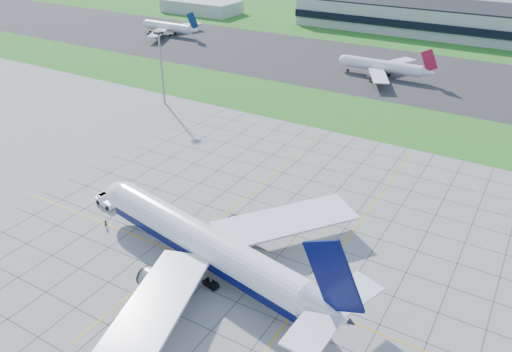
{
  "coord_description": "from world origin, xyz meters",
  "views": [
    {
      "loc": [
        45.99,
        -64.82,
        63.46
      ],
      "look_at": [
        -6.91,
        23.76,
        7.0
      ],
      "focal_mm": 35.0,
      "sensor_mm": 36.0,
      "label": 1
    }
  ],
  "objects_px": {
    "light_mast": "(161,59)",
    "crew_near": "(106,224)",
    "pushback_tug": "(107,201)",
    "distant_jet_0": "(169,27)",
    "airliner": "(205,244)",
    "crew_far": "(326,342)",
    "distant_jet_1": "(383,66)"
  },
  "relations": [
    {
      "from": "light_mast",
      "to": "crew_near",
      "type": "height_order",
      "value": "light_mast"
    },
    {
      "from": "pushback_tug",
      "to": "distant_jet_0",
      "type": "xyz_separation_m",
      "value": [
        -99.96,
        144.76,
        3.41
      ]
    },
    {
      "from": "airliner",
      "to": "distant_jet_0",
      "type": "height_order",
      "value": "airliner"
    },
    {
      "from": "crew_near",
      "to": "distant_jet_0",
      "type": "xyz_separation_m",
      "value": [
        -106.97,
        151.84,
        3.57
      ]
    },
    {
      "from": "light_mast",
      "to": "crew_near",
      "type": "xyz_separation_m",
      "value": [
        40.11,
        -67.9,
        -15.27
      ]
    },
    {
      "from": "light_mast",
      "to": "crew_near",
      "type": "distance_m",
      "value": 80.33
    },
    {
      "from": "crew_near",
      "to": "distant_jet_0",
      "type": "height_order",
      "value": "distant_jet_0"
    },
    {
      "from": "airliner",
      "to": "distant_jet_0",
      "type": "relative_size",
      "value": 1.53
    },
    {
      "from": "crew_far",
      "to": "distant_jet_0",
      "type": "bearing_deg",
      "value": 162.67
    },
    {
      "from": "pushback_tug",
      "to": "light_mast",
      "type": "bearing_deg",
      "value": 129.19
    },
    {
      "from": "light_mast",
      "to": "airliner",
      "type": "height_order",
      "value": "light_mast"
    },
    {
      "from": "pushback_tug",
      "to": "airliner",
      "type": "bearing_deg",
      "value": -0.72
    },
    {
      "from": "pushback_tug",
      "to": "distant_jet_1",
      "type": "distance_m",
      "value": 134.1
    },
    {
      "from": "airliner",
      "to": "pushback_tug",
      "type": "bearing_deg",
      "value": 179.28
    },
    {
      "from": "airliner",
      "to": "pushback_tug",
      "type": "distance_m",
      "value": 35.24
    },
    {
      "from": "airliner",
      "to": "pushback_tug",
      "type": "xyz_separation_m",
      "value": [
        -34.26,
        6.88,
        -4.57
      ]
    },
    {
      "from": "pushback_tug",
      "to": "distant_jet_1",
      "type": "height_order",
      "value": "distant_jet_1"
    },
    {
      "from": "airliner",
      "to": "crew_near",
      "type": "bearing_deg",
      "value": -168.94
    },
    {
      "from": "light_mast",
      "to": "distant_jet_1",
      "type": "xyz_separation_m",
      "value": [
        57.42,
        71.0,
        -11.7
      ]
    },
    {
      "from": "distant_jet_0",
      "to": "pushback_tug",
      "type": "bearing_deg",
      "value": -55.37
    },
    {
      "from": "distant_jet_1",
      "to": "crew_near",
      "type": "bearing_deg",
      "value": -97.1
    },
    {
      "from": "airliner",
      "to": "pushback_tug",
      "type": "relative_size",
      "value": 7.41
    },
    {
      "from": "light_mast",
      "to": "crew_far",
      "type": "relative_size",
      "value": 15.8
    },
    {
      "from": "crew_far",
      "to": "distant_jet_0",
      "type": "distance_m",
      "value": 226.83
    },
    {
      "from": "crew_far",
      "to": "airliner",
      "type": "bearing_deg",
      "value": -165.67
    },
    {
      "from": "light_mast",
      "to": "airliner",
      "type": "relative_size",
      "value": 0.39
    },
    {
      "from": "light_mast",
      "to": "crew_far",
      "type": "distance_m",
      "value": 122.1
    },
    {
      "from": "distant_jet_1",
      "to": "pushback_tug",
      "type": "bearing_deg",
      "value": -100.46
    },
    {
      "from": "light_mast",
      "to": "distant_jet_1",
      "type": "relative_size",
      "value": 0.6
    },
    {
      "from": "light_mast",
      "to": "distant_jet_0",
      "type": "height_order",
      "value": "light_mast"
    },
    {
      "from": "distant_jet_0",
      "to": "distant_jet_1",
      "type": "relative_size",
      "value": 1.0
    },
    {
      "from": "airliner",
      "to": "crew_far",
      "type": "distance_m",
      "value": 29.61
    }
  ]
}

